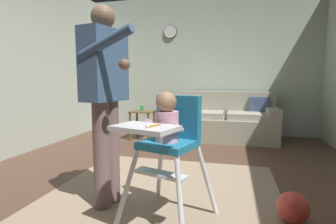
% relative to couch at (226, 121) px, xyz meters
% --- Properties ---
extents(ground, '(6.15, 7.47, 0.10)m').
position_rel_couch_xyz_m(ground, '(-0.57, -2.44, -0.38)').
color(ground, '#513629').
extents(wall_far, '(5.35, 0.06, 2.75)m').
position_rel_couch_xyz_m(wall_far, '(-0.57, 0.52, 1.04)').
color(wall_far, '#B2C3B3').
rests_on(wall_far, ground).
extents(area_rug, '(2.12, 2.41, 0.01)m').
position_rel_couch_xyz_m(area_rug, '(-0.49, -2.73, -0.33)').
color(area_rug, gray).
rests_on(area_rug, ground).
extents(couch, '(1.78, 0.86, 0.86)m').
position_rel_couch_xyz_m(couch, '(0.00, 0.00, 0.00)').
color(couch, gray).
rests_on(couch, ground).
extents(high_chair, '(0.75, 0.83, 0.98)m').
position_rel_couch_xyz_m(high_chair, '(-0.34, -3.00, 0.35)').
color(high_chair, white).
rests_on(high_chair, ground).
extents(adult_standing, '(0.51, 0.57, 1.65)m').
position_rel_couch_xyz_m(adult_standing, '(-0.89, -2.88, 0.60)').
color(adult_standing, '#735858').
rests_on(adult_standing, ground).
extents(toy_ball, '(0.23, 0.23, 0.23)m').
position_rel_couch_xyz_m(toy_ball, '(0.57, -2.81, -0.22)').
color(toy_ball, '#D13D33').
rests_on(toy_ball, ground).
extents(side_table, '(0.40, 0.40, 0.52)m').
position_rel_couch_xyz_m(side_table, '(-1.48, -0.39, 0.05)').
color(side_table, brown).
rests_on(side_table, ground).
extents(sippy_cup, '(0.07, 0.07, 0.10)m').
position_rel_couch_xyz_m(sippy_cup, '(-1.48, -0.39, 0.24)').
color(sippy_cup, green).
rests_on(sippy_cup, side_table).
extents(wall_clock, '(0.28, 0.04, 0.28)m').
position_rel_couch_xyz_m(wall_clock, '(-1.16, 0.48, 1.73)').
color(wall_clock, white).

